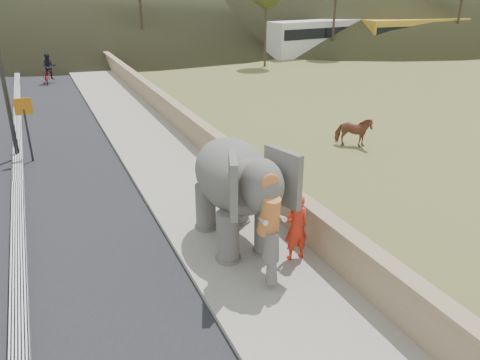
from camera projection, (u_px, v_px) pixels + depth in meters
name	position (u px, v px, depth m)	size (l,w,h in m)	color
ground	(314.00, 339.00, 8.70)	(160.00, 160.00, 0.00)	olive
road	(19.00, 186.00, 15.26)	(7.00, 120.00, 0.03)	black
median	(18.00, 184.00, 15.23)	(0.35, 120.00, 0.22)	black
walkway	(167.00, 163.00, 17.11)	(3.00, 120.00, 0.15)	#9E9687
parapet	(209.00, 145.00, 17.54)	(0.30, 120.00, 1.10)	tan
lamppost	(2.00, 24.00, 15.98)	(1.76, 0.36, 8.00)	#2F2E34
signboard	(25.00, 119.00, 16.80)	(0.60, 0.08, 2.40)	#2D2D33
cow	(353.00, 132.00, 18.85)	(0.67, 1.46, 1.23)	brown
distant_car	(294.00, 47.00, 44.08)	(1.70, 4.23, 1.44)	#BABAC1
bus_white	(321.00, 38.00, 43.88)	(2.50, 11.00, 3.10)	silver
bus_orange	(414.00, 36.00, 45.53)	(2.50, 11.00, 3.10)	gold
elephant_and_man	(235.00, 190.00, 11.30)	(2.27, 3.84, 2.73)	slate
motorcyclist	(48.00, 72.00, 30.98)	(0.99, 1.79, 1.99)	maroon
trees	(142.00, 19.00, 31.96)	(48.23, 42.33, 9.11)	#473828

